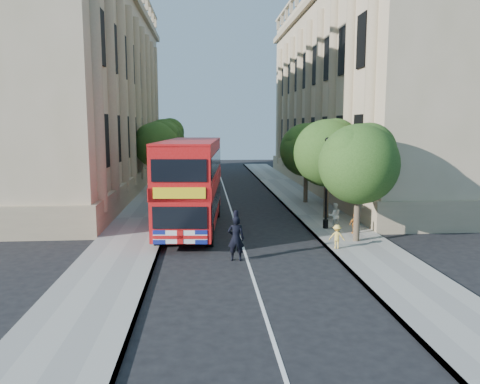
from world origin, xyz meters
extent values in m
plane|color=black|center=(0.00, 0.00, 0.00)|extent=(120.00, 120.00, 0.00)
cube|color=gray|center=(5.75, 10.00, 0.06)|extent=(3.50, 80.00, 0.12)
cube|color=gray|center=(-5.75, 10.00, 0.06)|extent=(3.50, 80.00, 0.12)
cube|color=tan|center=(13.80, 24.00, 9.00)|extent=(12.00, 38.00, 18.00)
cube|color=tan|center=(-13.80, 24.00, 9.00)|extent=(12.00, 38.00, 18.00)
cylinder|color=#473828|center=(5.80, 3.00, 1.43)|extent=(0.32, 0.32, 2.86)
sphere|color=#254818|center=(5.80, 3.00, 4.03)|extent=(4.00, 4.00, 4.00)
sphere|color=#254818|center=(6.40, 3.40, 4.68)|extent=(2.80, 2.80, 2.80)
sphere|color=#254818|center=(5.30, 2.70, 4.55)|extent=(2.60, 2.60, 2.60)
cylinder|color=#473828|center=(5.80, 9.00, 1.50)|extent=(0.32, 0.32, 2.99)
sphere|color=#254818|center=(5.80, 9.00, 4.22)|extent=(4.20, 4.20, 4.20)
sphere|color=#254818|center=(6.40, 9.40, 4.90)|extent=(2.94, 2.94, 2.94)
sphere|color=#254818|center=(5.30, 8.70, 4.76)|extent=(2.73, 2.73, 2.73)
cylinder|color=#473828|center=(5.80, 15.00, 1.45)|extent=(0.32, 0.32, 2.90)
sphere|color=#254818|center=(5.80, 15.00, 4.09)|extent=(4.00, 4.00, 4.00)
sphere|color=#254818|center=(6.40, 15.40, 4.75)|extent=(2.80, 2.80, 2.80)
sphere|color=#254818|center=(5.30, 14.70, 4.62)|extent=(2.60, 2.60, 2.60)
cylinder|color=#473828|center=(-6.00, 22.00, 1.50)|extent=(0.32, 0.32, 2.99)
sphere|color=#254818|center=(-6.00, 22.00, 4.22)|extent=(4.00, 4.00, 4.00)
sphere|color=#254818|center=(-5.40, 22.40, 4.90)|extent=(2.80, 2.80, 2.80)
sphere|color=#254818|center=(-6.50, 21.70, 4.76)|extent=(2.60, 2.60, 2.60)
cylinder|color=#473828|center=(-6.00, 30.00, 1.58)|extent=(0.32, 0.32, 3.17)
sphere|color=#254818|center=(-6.00, 30.00, 4.46)|extent=(4.20, 4.20, 4.20)
sphere|color=#254818|center=(-5.40, 30.40, 5.18)|extent=(2.94, 2.94, 2.94)
sphere|color=#254818|center=(-6.50, 29.70, 5.04)|extent=(2.73, 2.73, 2.73)
cylinder|color=black|center=(5.00, 6.00, 0.37)|extent=(0.30, 0.30, 0.50)
cylinder|color=black|center=(5.00, 6.00, 2.62)|extent=(0.14, 0.14, 5.00)
sphere|color=black|center=(5.00, 6.00, 5.12)|extent=(0.32, 0.32, 0.32)
cube|color=#B60C0D|center=(-2.60, 6.85, 2.76)|extent=(3.65, 11.00, 4.50)
cube|color=black|center=(-2.60, 6.85, 1.77)|extent=(3.66, 10.32, 1.02)
cube|color=black|center=(-2.60, 6.85, 3.93)|extent=(3.66, 10.32, 1.02)
cube|color=yellow|center=(-3.00, 1.46, 2.90)|extent=(2.39, 0.26, 0.51)
cylinder|color=black|center=(-4.17, 3.15, 0.57)|extent=(0.40, 1.16, 1.14)
cylinder|color=black|center=(-1.60, 2.95, 0.57)|extent=(0.40, 1.16, 1.14)
cylinder|color=black|center=(-3.62, 10.53, 0.57)|extent=(0.40, 1.16, 1.14)
cylinder|color=black|center=(-1.05, 10.33, 0.57)|extent=(0.40, 1.16, 1.14)
cube|color=black|center=(-2.86, 13.45, 1.42)|extent=(2.14, 1.93, 2.21)
cube|color=black|center=(-2.87, 12.55, 1.68)|extent=(1.89, 0.14, 0.74)
cube|color=black|center=(-2.81, 15.76, 1.63)|extent=(2.17, 3.40, 2.63)
cube|color=black|center=(-2.82, 15.13, 0.37)|extent=(1.99, 5.08, 0.26)
cylinder|color=black|center=(-3.80, 13.36, 0.42)|extent=(0.25, 0.85, 0.84)
cylinder|color=black|center=(-1.91, 13.32, 0.42)|extent=(0.25, 0.85, 0.84)
cylinder|color=black|center=(-3.73, 16.83, 0.42)|extent=(0.25, 0.85, 0.84)
cylinder|color=black|center=(-1.84, 16.79, 0.42)|extent=(0.25, 0.85, 0.84)
imported|color=black|center=(-0.50, 0.41, 1.01)|extent=(0.79, 0.57, 2.01)
imported|color=white|center=(5.50, 5.97, 0.85)|extent=(0.71, 0.56, 1.45)
imported|color=orange|center=(6.23, 4.61, 0.65)|extent=(0.67, 0.42, 1.06)
imported|color=#F4C953|center=(4.40, 1.65, 0.69)|extent=(0.83, 0.61, 1.15)
camera|label=1|loc=(-1.87, -19.63, 5.98)|focal=35.00mm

